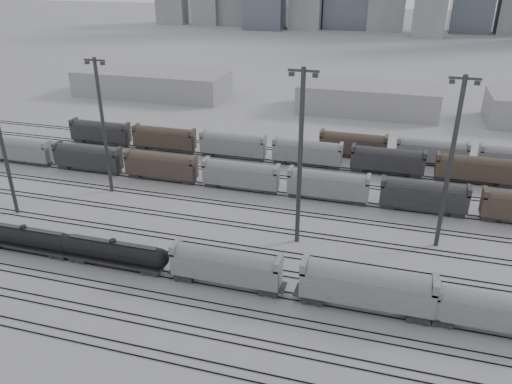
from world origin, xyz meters
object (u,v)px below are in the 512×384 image
(hopper_car_b, at_px, (367,286))
(hopper_car_c, at_px, (497,311))
(tank_car_a, at_px, (25,237))
(light_mast_a, at_px, (2,142))
(hopper_car_a, at_px, (226,265))
(tank_car_b, at_px, (114,252))
(light_mast_c, at_px, (300,155))

(hopper_car_b, relative_size, hopper_car_c, 1.17)
(tank_car_a, xyz_separation_m, light_mast_a, (-10.65, 10.44, 10.88))
(light_mast_a, bearing_deg, hopper_car_a, -13.57)
(hopper_car_b, height_order, hopper_car_c, hopper_car_b)
(hopper_car_a, bearing_deg, hopper_car_c, 0.00)
(hopper_car_a, bearing_deg, light_mast_a, 166.43)
(tank_car_b, bearing_deg, hopper_car_c, 0.00)
(tank_car_a, height_order, hopper_car_c, hopper_car_c)
(light_mast_a, bearing_deg, tank_car_b, -21.88)
(light_mast_a, bearing_deg, tank_car_a, -44.42)
(hopper_car_c, bearing_deg, tank_car_a, 180.00)
(tank_car_a, bearing_deg, tank_car_b, 0.00)
(hopper_car_b, distance_m, light_mast_c, 21.79)
(hopper_car_b, distance_m, light_mast_a, 63.64)
(tank_car_a, bearing_deg, light_mast_c, 20.24)
(tank_car_b, height_order, hopper_car_b, hopper_car_b)
(hopper_car_a, distance_m, light_mast_a, 45.58)
(tank_car_b, distance_m, hopper_car_a, 17.27)
(tank_car_a, bearing_deg, light_mast_a, 135.58)
(light_mast_c, bearing_deg, hopper_car_b, -50.63)
(hopper_car_a, distance_m, hopper_car_b, 18.80)
(hopper_car_c, bearing_deg, light_mast_a, 172.31)
(hopper_car_a, xyz_separation_m, light_mast_a, (-43.24, 10.44, 9.92))
(tank_car_b, relative_size, hopper_car_b, 1.03)
(hopper_car_b, xyz_separation_m, light_mast_c, (-11.94, 14.55, 10.97))
(hopper_car_b, xyz_separation_m, light_mast_a, (-62.04, 10.44, 9.60))
(tank_car_b, relative_size, light_mast_a, 0.69)
(tank_car_a, distance_m, hopper_car_b, 51.41)
(hopper_car_a, relative_size, hopper_car_c, 1.07)
(tank_car_a, distance_m, tank_car_b, 15.34)
(hopper_car_b, height_order, light_mast_c, light_mast_c)
(hopper_car_c, bearing_deg, hopper_car_a, 180.00)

